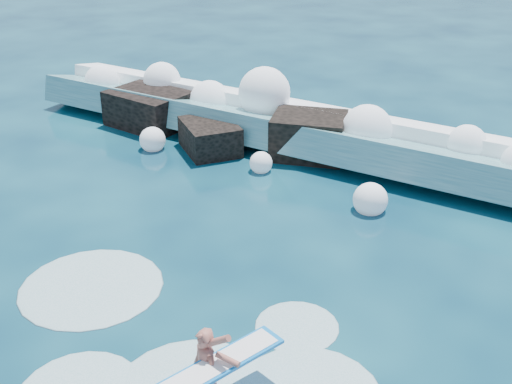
{
  "coord_description": "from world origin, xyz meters",
  "views": [
    {
      "loc": [
        8.05,
        -8.88,
        7.47
      ],
      "look_at": [
        1.5,
        2.0,
        1.2
      ],
      "focal_mm": 45.0,
      "sensor_mm": 36.0,
      "label": 1
    }
  ],
  "objects": [
    {
      "name": "rock_cluster",
      "position": [
        -2.78,
        6.59,
        0.46
      ],
      "size": [
        8.29,
        3.47,
        1.46
      ],
      "color": "black",
      "rests_on": "ground"
    },
    {
      "name": "wave_spray",
      "position": [
        -1.09,
        7.28,
        1.03
      ],
      "size": [
        15.15,
        4.24,
        2.4
      ],
      "color": "white",
      "rests_on": "ground"
    },
    {
      "name": "breaking_wave",
      "position": [
        -0.71,
        7.5,
        0.54
      ],
      "size": [
        17.91,
        2.8,
        1.54
      ],
      "color": "teal",
      "rests_on": "ground"
    },
    {
      "name": "ground",
      "position": [
        0.0,
        0.0,
        0.0
      ],
      "size": [
        200.0,
        200.0,
        0.0
      ],
      "primitive_type": "plane",
      "color": "#072238",
      "rests_on": "ground"
    },
    {
      "name": "surf_foam",
      "position": [
        2.34,
        -2.15,
        0.0
      ],
      "size": [
        9.01,
        5.12,
        0.15
      ],
      "color": "silver",
      "rests_on": "ground"
    },
    {
      "name": "surfer_with_board",
      "position": [
        3.46,
        -2.67,
        0.58
      ],
      "size": [
        1.2,
        2.81,
        1.58
      ],
      "color": "#A75D4E",
      "rests_on": "ground"
    }
  ]
}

